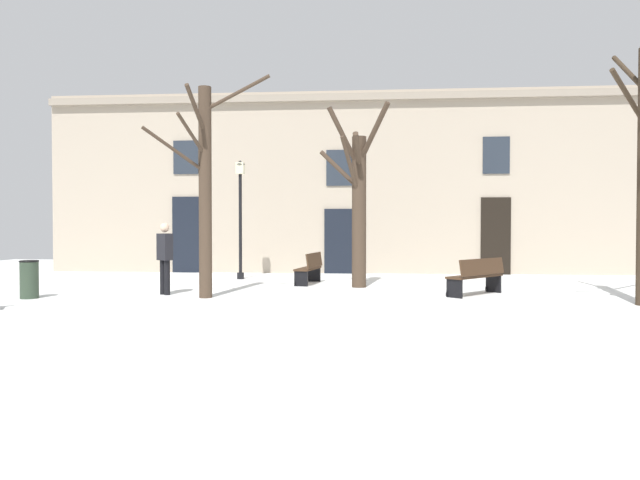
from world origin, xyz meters
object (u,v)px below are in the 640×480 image
object	(u,v)px
bench_back_to_back_left	(310,268)
tree_center	(358,201)
litter_bin	(29,279)
person_by_shop_door	(165,255)
bench_far_corner	(477,276)
tree_right_of_center	(205,186)
streetlamp	(240,206)

from	to	relation	value
bench_back_to_back_left	tree_center	bearing A→B (deg)	68.10
litter_bin	bench_back_to_back_left	distance (m)	7.11
tree_center	person_by_shop_door	size ratio (longest dim) A/B	2.78
bench_far_corner	person_by_shop_door	bearing A→B (deg)	-43.00
tree_right_of_center	person_by_shop_door	xyz separation A→B (m)	(-1.13, 0.53, -1.59)
litter_bin	person_by_shop_door	bearing A→B (deg)	18.62
bench_back_to_back_left	person_by_shop_door	world-z (taller)	person_by_shop_door
person_by_shop_door	litter_bin	bearing A→B (deg)	56.61
tree_center	streetlamp	xyz separation A→B (m)	(-3.68, 2.19, -0.06)
litter_bin	bench_back_to_back_left	world-z (taller)	bench_back_to_back_left
bench_back_to_back_left	person_by_shop_door	distance (m)	4.32
litter_bin	person_by_shop_door	world-z (taller)	person_by_shop_door
litter_bin	bench_far_corner	bearing A→B (deg)	8.05
tree_right_of_center	tree_center	size ratio (longest dim) A/B	1.06
bench_far_corner	person_by_shop_door	distance (m)	7.45
tree_right_of_center	streetlamp	world-z (taller)	tree_right_of_center
tree_right_of_center	tree_center	world-z (taller)	tree_right_of_center
tree_right_of_center	litter_bin	distance (m)	4.50
tree_center	person_by_shop_door	xyz separation A→B (m)	(-4.58, -2.01, -1.36)
tree_right_of_center	person_by_shop_door	world-z (taller)	tree_right_of_center
litter_bin	bench_far_corner	size ratio (longest dim) A/B	0.53
tree_center	streetlamp	bearing A→B (deg)	149.24
streetlamp	tree_right_of_center	bearing A→B (deg)	-87.18
tree_center	bench_far_corner	xyz separation A→B (m)	(2.84, -1.52, -1.86)
tree_right_of_center	litter_bin	world-z (taller)	tree_right_of_center
tree_right_of_center	person_by_shop_door	size ratio (longest dim) A/B	2.94
tree_center	streetlamp	distance (m)	4.28
tree_right_of_center	bench_far_corner	xyz separation A→B (m)	(6.28, 1.02, -2.08)
litter_bin	bench_back_to_back_left	xyz separation A→B (m)	(6.01, 3.81, 0.02)
streetlamp	litter_bin	world-z (taller)	streetlamp
bench_back_to_back_left	person_by_shop_door	xyz separation A→B (m)	(-3.20, -2.86, 0.50)
tree_center	litter_bin	distance (m)	8.18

